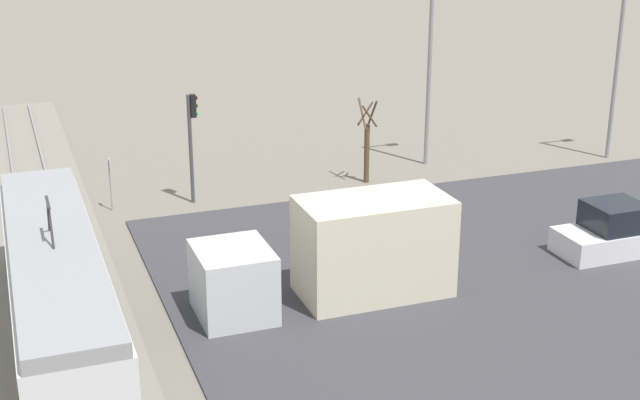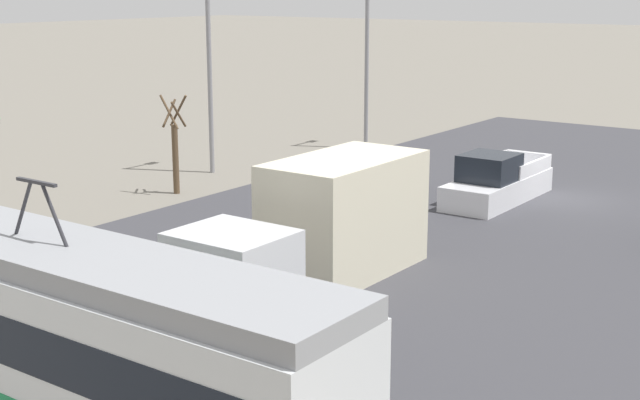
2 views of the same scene
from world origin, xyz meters
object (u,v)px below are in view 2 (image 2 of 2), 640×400
at_px(box_truck, 320,228).
at_px(pickup_truck, 496,182).
at_px(light_rail_tram, 47,323).
at_px(street_tree, 175,149).
at_px(street_lamp_near_crossing, 369,56).
at_px(street_lamp_mid_block, 212,58).

relative_size(box_truck, pickup_truck, 1.43).
xyz_separation_m(light_rail_tram, box_truck, (-0.13, -8.72, -0.05)).
bearing_deg(pickup_truck, street_tree, 28.23).
bearing_deg(street_lamp_near_crossing, box_truck, 119.32).
xyz_separation_m(pickup_truck, street_lamp_near_crossing, (10.23, -7.11, 3.77)).
height_order(light_rail_tram, street_lamp_mid_block, street_lamp_mid_block).
xyz_separation_m(pickup_truck, street_lamp_mid_block, (12.38, 1.80, 4.12)).
height_order(box_truck, street_lamp_mid_block, street_lamp_mid_block).
bearing_deg(street_lamp_mid_block, street_lamp_near_crossing, -103.59).
height_order(street_tree, street_lamp_mid_block, street_lamp_mid_block).
bearing_deg(light_rail_tram, street_lamp_near_crossing, -69.36).
bearing_deg(box_truck, pickup_truck, -89.30).
bearing_deg(pickup_truck, light_rail_tram, 90.02).
bearing_deg(box_truck, street_tree, -27.00).
xyz_separation_m(light_rail_tram, street_tree, (10.78, -14.28, 0.12)).
xyz_separation_m(light_rail_tram, pickup_truck, (0.01, -20.06, -0.84)).
bearing_deg(street_tree, street_lamp_near_crossing, -92.43).
distance_m(box_truck, pickup_truck, 11.37).
distance_m(light_rail_tram, street_lamp_near_crossing, 29.18).
bearing_deg(pickup_truck, box_truck, 90.70).
bearing_deg(street_tree, pickup_truck, -151.77).
relative_size(pickup_truck, street_lamp_near_crossing, 0.73).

